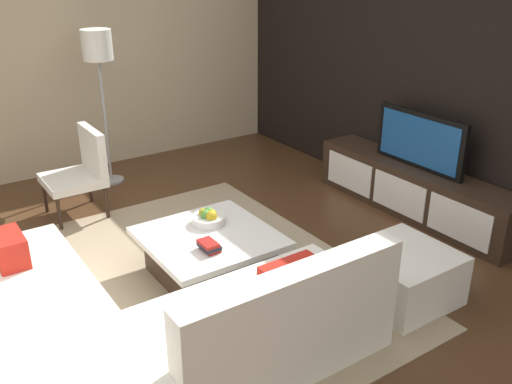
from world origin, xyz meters
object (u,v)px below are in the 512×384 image
Objects in this scene: coffee_table at (210,255)px; ottoman at (402,275)px; media_console at (414,190)px; book_stack at (209,246)px; accent_chair_near at (82,168)px; floor_lamp at (98,55)px; sectional_couch at (127,326)px; fruit_bowl at (209,218)px; television at (420,140)px.

coffee_table is 1.42× the size of ottoman.
media_console is 13.18× the size of book_stack.
media_console is 2.32× the size of coffee_table.
ottoman is (2.85, 1.49, -0.29)m from accent_chair_near.
ottoman is at bearing 15.39° from floor_lamp.
media_console is at bearing 98.94° from sectional_couch.
floor_lamp is 6.10× the size of fruit_bowl.
accent_chair_near reaches higher than ottoman.
television is 2.45m from book_stack.
fruit_bowl is at bearing 22.91° from accent_chair_near.
media_console is 1.59m from ottoman.
coffee_table is 3.55× the size of fruit_bowl.
fruit_bowl reaches higher than coffee_table.
coffee_table is 0.58× the size of floor_lamp.
coffee_table is 5.69× the size of book_stack.
coffee_table is (-0.10, -2.30, -0.05)m from media_console.
accent_chair_near is (-1.86, -2.73, 0.24)m from media_console.
book_stack is at bearing 13.24° from accent_chair_near.
television is 5.94× the size of book_stack.
floor_lamp is at bearing 178.06° from coffee_table.
television is 1.04× the size of coffee_table.
media_console is 2.43m from book_stack.
floor_lamp is at bearing 161.33° from sectional_couch.
accent_chair_near is at bearing -161.35° from fruit_bowl.
media_console is 8.22× the size of fruit_bowl.
media_console is 2.65× the size of accent_chair_near.
media_console is 3.31m from accent_chair_near.
television is (0.00, 0.00, 0.52)m from media_console.
media_console is 2.30m from coffee_table.
television is 1.69m from ottoman.
media_console reaches higher than ottoman.
coffee_table is at bearing -1.94° from floor_lamp.
accent_chair_near is at bearing -124.27° from television.
book_stack reaches higher than coffee_table.
fruit_bowl is (-0.28, -2.20, 0.18)m from media_console.
floor_lamp is (-2.44, 0.08, 1.24)m from coffee_table.
book_stack is (0.22, -0.12, 0.22)m from coffee_table.
book_stack is at bearing -126.47° from ottoman.
fruit_bowl is at bearing -97.21° from media_console.
accent_chair_near is 2.01m from book_stack.
floor_lamp reaches higher than television.
fruit_bowl is (-0.28, -2.20, -0.34)m from television.
floor_lamp reaches higher than ottoman.
sectional_couch is (0.51, -3.24, 0.02)m from media_console.
media_console is at bearing 87.51° from coffee_table.
television is 2.24m from fruit_bowl.
ottoman is at bearing 37.01° from fruit_bowl.
sectional_couch is 3.42× the size of ottoman.
fruit_bowl is (1.58, 0.53, -0.05)m from accent_chair_near.
fruit_bowl reaches higher than media_console.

